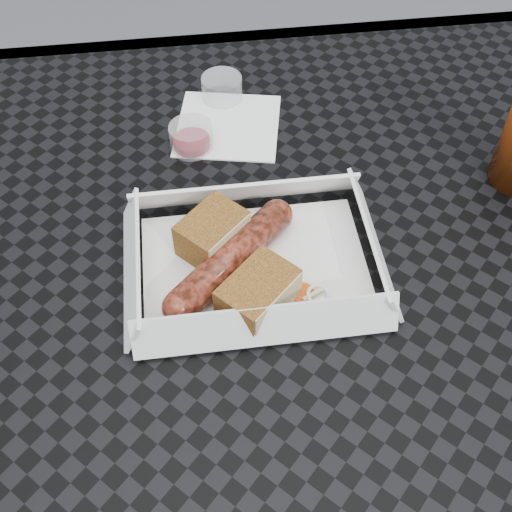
{
  "coord_description": "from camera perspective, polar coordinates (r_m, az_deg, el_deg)",
  "views": [
    {
      "loc": [
        -0.11,
        -0.4,
        1.25
      ],
      "look_at": [
        -0.06,
        -0.02,
        0.78
      ],
      "focal_mm": 45.0,
      "sensor_mm": 36.0,
      "label": 1
    }
  ],
  "objects": [
    {
      "name": "food_tray",
      "position": [
        0.64,
        -0.12,
        -0.86
      ],
      "size": [
        0.22,
        0.15,
        0.0
      ],
      "primitive_type": "cube",
      "color": "white",
      "rests_on": "patio_table"
    },
    {
      "name": "patio_table",
      "position": [
        0.71,
        4.49,
        -3.3
      ],
      "size": [
        0.8,
        0.8,
        0.74
      ],
      "color": "black",
      "rests_on": "ground"
    },
    {
      "name": "condiment_cup_empty",
      "position": [
        0.82,
        -3.05,
        14.67
      ],
      "size": [
        0.05,
        0.05,
        0.03
      ],
      "primitive_type": "cylinder",
      "color": "silver",
      "rests_on": "patio_table"
    },
    {
      "name": "condiment_cup_sauce",
      "position": [
        0.75,
        -5.78,
        10.47
      ],
      "size": [
        0.05,
        0.05,
        0.03
      ],
      "primitive_type": "cylinder",
      "color": "maroon",
      "rests_on": "patio_table"
    },
    {
      "name": "bread_near",
      "position": [
        0.64,
        -3.92,
        2.04
      ],
      "size": [
        0.08,
        0.08,
        0.04
      ],
      "primitive_type": "cube",
      "rotation": [
        0.0,
        0.0,
        0.76
      ],
      "color": "brown",
      "rests_on": "food_tray"
    },
    {
      "name": "bread_far",
      "position": [
        0.59,
        0.17,
        -3.3
      ],
      "size": [
        0.08,
        0.08,
        0.04
      ],
      "primitive_type": "cube",
      "rotation": [
        0.0,
        0.0,
        0.76
      ],
      "color": "brown",
      "rests_on": "food_tray"
    },
    {
      "name": "veg_garnish",
      "position": [
        0.61,
        5.02,
        -4.23
      ],
      "size": [
        0.03,
        0.03,
        0.0
      ],
      "color": "#EB4A0A",
      "rests_on": "food_tray"
    },
    {
      "name": "ground",
      "position": [
        1.32,
        2.59,
        -20.23
      ],
      "size": [
        60.0,
        60.0,
        0.0
      ],
      "primitive_type": "plane",
      "color": "#505053",
      "rests_on": "ground"
    },
    {
      "name": "napkin",
      "position": [
        0.79,
        -2.5,
        11.51
      ],
      "size": [
        0.14,
        0.14,
        0.0
      ],
      "primitive_type": "cube",
      "rotation": [
        0.0,
        0.0,
        -0.21
      ],
      "color": "white",
      "rests_on": "patio_table"
    },
    {
      "name": "bratwurst",
      "position": [
        0.62,
        -2.24,
        -0.24
      ],
      "size": [
        0.14,
        0.13,
        0.03
      ],
      "rotation": [
        0.0,
        0.0,
        0.76
      ],
      "color": "maroon",
      "rests_on": "food_tray"
    }
  ]
}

